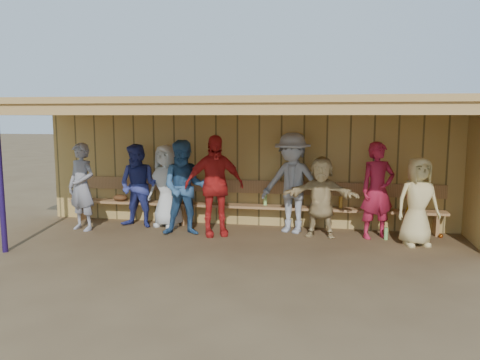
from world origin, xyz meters
name	(u,v)px	position (x,y,z in m)	size (l,w,h in m)	color
ground	(236,240)	(0.00, 0.00, 0.00)	(90.00, 90.00, 0.00)	brown
player_a	(82,187)	(-3.11, 0.24, 0.85)	(0.62, 0.41, 1.71)	gray
player_b	(167,186)	(-1.58, 0.81, 0.83)	(0.81, 0.53, 1.66)	silver
player_c	(185,188)	(-1.03, 0.25, 0.89)	(0.87, 0.67, 1.78)	#315B88
player_d	(214,186)	(-0.48, 0.32, 0.94)	(1.10, 0.46, 1.87)	red
player_e	(292,183)	(0.92, 0.81, 0.95)	(1.23, 0.71, 1.91)	#9A9CA2
player_f	(321,197)	(1.47, 0.57, 0.75)	(1.38, 0.44, 1.49)	tan
player_g	(377,190)	(2.48, 0.65, 0.88)	(0.64, 0.42, 1.76)	#AB1B36
player_h	(418,202)	(3.11, 0.28, 0.76)	(0.75, 0.49, 1.53)	#D9C07A
player_extra	(138,186)	(-2.13, 0.68, 0.83)	(0.81, 0.63, 1.67)	#333B8C
dugout_structure	(264,144)	(0.39, 0.69, 1.69)	(8.80, 3.20, 2.50)	tan
bench	(247,201)	(0.00, 1.12, 0.53)	(7.60, 0.34, 0.93)	#AD7C4A
dugout_equipment	(169,201)	(-1.60, 0.99, 0.49)	(7.49, 0.62, 0.80)	gold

